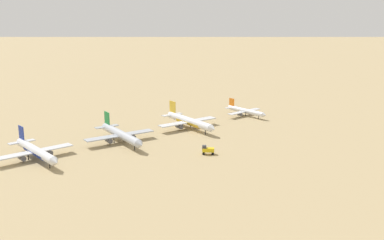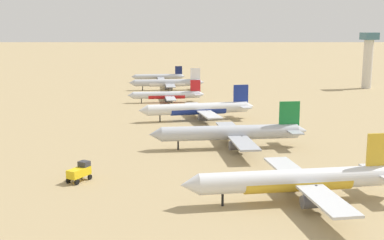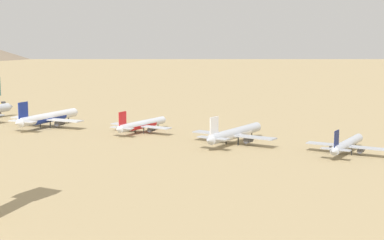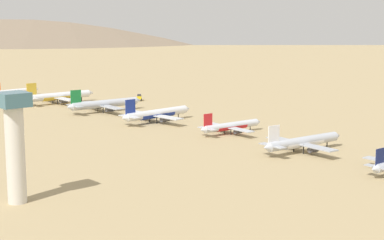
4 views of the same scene
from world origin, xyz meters
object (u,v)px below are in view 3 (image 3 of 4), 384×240
parked_jet_0 (347,144)px  parked_jet_1 (235,133)px  parked_jet_3 (48,118)px  service_truck (3,105)px  parked_jet_2 (142,125)px

parked_jet_0 → parked_jet_1: bearing=90.8°
parked_jet_0 → parked_jet_1: (-0.54, 37.86, 0.62)m
parked_jet_1 → parked_jet_3: 82.07m
parked_jet_1 → service_truck: (35.29, 144.73, -1.55)m
service_truck → parked_jet_1: bearing=-103.7°
parked_jet_1 → parked_jet_2: bearing=83.0°
parked_jet_1 → parked_jet_2: 41.27m
parked_jet_0 → parked_jet_3: parked_jet_3 is taller
parked_jet_2 → service_truck: size_ratio=5.79×
parked_jet_2 → parked_jet_3: (-6.09, 41.11, 0.78)m
parked_jet_3 → service_truck: bearing=59.9°
parked_jet_2 → parked_jet_1: bearing=-97.0°
parked_jet_0 → service_truck: size_ratio=5.53×
parked_jet_2 → service_truck: parked_jet_2 is taller
parked_jet_3 → service_truck: parked_jet_3 is taller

